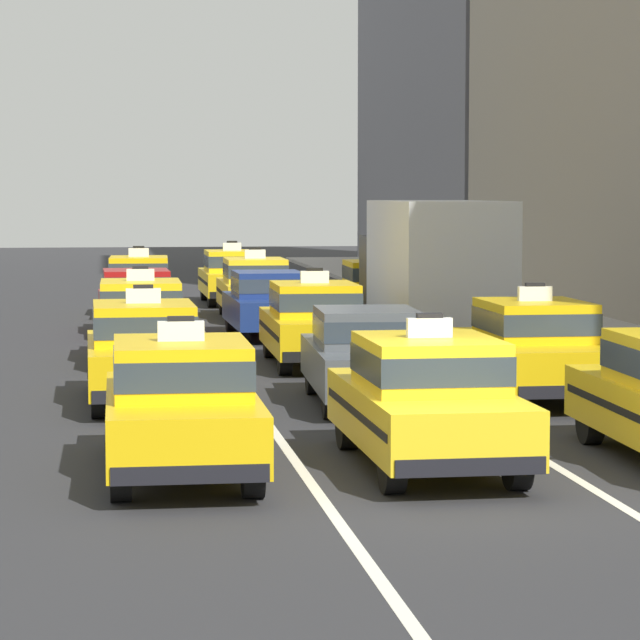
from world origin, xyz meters
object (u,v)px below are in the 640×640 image
object	(u,v)px
sedan_center_second	(366,354)
sedan_center_fourth	(267,302)
taxi_center_sixth	(232,276)
taxi_center_fifth	(255,287)
taxi_center_third	(314,322)
taxi_left_second	(144,351)
sedan_left_fourth	(136,300)
taxi_left_third	(141,319)
taxi_center_nearest	(427,399)
taxi_left_nearest	(181,404)
taxi_right_second	(533,347)
taxi_left_fifth	(139,284)
taxi_right_fourth	(377,290)
box_truck_right_third	(431,268)

from	to	relation	value
sedan_center_second	sedan_center_fourth	xyz separation A→B (m)	(-0.34, 11.74, 0.00)
taxi_center_sixth	taxi_center_fifth	bearing A→B (deg)	-88.52
taxi_center_third	sedan_center_fourth	xyz separation A→B (m)	(-0.29, 6.02, -0.03)
taxi_left_second	taxi_center_third	bearing A→B (deg)	55.10
sedan_left_fourth	taxi_left_third	bearing A→B (deg)	-90.31
sedan_left_fourth	taxi_center_nearest	bearing A→B (deg)	-80.23
taxi_left_nearest	taxi_center_fifth	distance (m)	22.96
sedan_center_fourth	taxi_right_second	world-z (taller)	taxi_right_second
taxi_left_fifth	taxi_center_fifth	xyz separation A→B (m)	(3.11, -1.57, 0.00)
sedan_center_second	taxi_right_fourth	size ratio (longest dim) A/B	0.95
taxi_center_third	taxi_center_nearest	bearing A→B (deg)	-90.78
taxi_left_third	taxi_left_fifth	xyz separation A→B (m)	(0.23, 11.67, 0.00)
taxi_left_nearest	sedan_center_fourth	bearing A→B (deg)	80.44
taxi_left_third	taxi_left_second	bearing A→B (deg)	-90.97
taxi_center_fifth	taxi_right_fourth	size ratio (longest dim) A/B	0.99
taxi_left_second	taxi_left_fifth	size ratio (longest dim) A/B	0.99
taxi_left_third	taxi_center_fifth	distance (m)	10.64
taxi_left_second	taxi_left_third	bearing A→B (deg)	89.03
sedan_center_fourth	sedan_left_fourth	bearing A→B (deg)	157.72
sedan_left_fourth	taxi_right_fourth	world-z (taller)	taxi_right_fourth
taxi_left_nearest	taxi_right_fourth	bearing A→B (deg)	73.41
taxi_left_third	sedan_center_fourth	xyz separation A→B (m)	(3.11, 4.75, -0.03)
taxi_left_nearest	sedan_left_fourth	xyz separation A→B (m)	(-0.15, 18.65, -0.03)
taxi_left_nearest	sedan_left_fourth	size ratio (longest dim) A/B	1.06
sedan_center_fourth	box_truck_right_third	size ratio (longest dim) A/B	0.62
taxi_left_nearest	taxi_right_second	world-z (taller)	same
taxi_left_nearest	sedan_left_fourth	distance (m)	18.65
taxi_left_fifth	taxi_center_sixth	bearing A→B (deg)	54.49
taxi_left_second	taxi_right_second	size ratio (longest dim) A/B	1.00
taxi_center_third	taxi_right_fourth	size ratio (longest dim) A/B	1.00
sedan_center_second	taxi_right_second	distance (m)	2.88
taxi_left_nearest	sedan_center_second	size ratio (longest dim) A/B	1.04
sedan_left_fourth	sedan_center_fourth	world-z (taller)	same
box_truck_right_third	taxi_center_nearest	bearing A→B (deg)	-102.54
taxi_left_second	box_truck_right_third	distance (m)	10.36
taxi_left_second	sedan_center_second	xyz separation A→B (m)	(3.56, -0.70, -0.03)
taxi_left_fifth	taxi_right_second	world-z (taller)	same
taxi_left_second	taxi_center_third	world-z (taller)	same
taxi_left_second	taxi_right_second	distance (m)	6.43
taxi_left_second	taxi_left_nearest	bearing A→B (deg)	-87.40
taxi_center_nearest	taxi_left_nearest	bearing A→B (deg)	-179.61
taxi_right_second	taxi_right_fourth	distance (m)	14.88
taxi_center_fifth	taxi_center_sixth	world-z (taller)	same
taxi_left_third	taxi_center_fifth	size ratio (longest dim) A/B	1.00
sedan_left_fourth	taxi_right_second	world-z (taller)	taxi_right_second
taxi_center_fifth	taxi_center_sixth	xyz separation A→B (m)	(-0.15, 5.72, 0.00)
taxi_center_nearest	taxi_center_sixth	distance (m)	28.44
taxi_left_third	box_truck_right_third	size ratio (longest dim) A/B	0.66
taxi_center_nearest	sedan_center_fourth	distance (m)	17.37
taxi_right_second	box_truck_right_third	xyz separation A→B (m)	(0.11, 8.38, 0.90)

